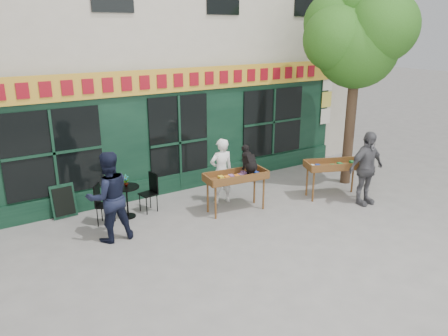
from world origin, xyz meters
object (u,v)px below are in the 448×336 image
(dog, at_px, (249,158))
(book_cart_right, at_px, (335,167))
(bistro_table, at_px, (127,195))
(book_cart_center, at_px, (236,179))
(woman, at_px, (221,171))
(man_left, at_px, (109,197))
(man_right, at_px, (366,168))

(dog, bearing_deg, book_cart_right, -7.76)
(bistro_table, bearing_deg, book_cart_center, -24.26)
(woman, distance_m, man_left, 3.10)
(man_right, bearing_deg, woman, 147.72)
(woman, relative_size, bistro_table, 2.21)
(dog, height_order, bistro_table, dog)
(woman, relative_size, man_right, 0.89)
(dog, distance_m, woman, 0.90)
(bistro_table, bearing_deg, book_cart_right, -18.64)
(dog, height_order, man_left, man_left)
(dog, distance_m, man_left, 3.43)
(book_cart_center, height_order, bistro_table, book_cart_center)
(woman, bearing_deg, man_left, 15.44)
(book_cart_right, bearing_deg, man_right, -46.11)
(book_cart_center, bearing_deg, dog, -1.76)
(book_cart_center, distance_m, book_cart_right, 2.75)
(man_right, xyz_separation_m, man_left, (-6.03, 1.55, 0.02))
(woman, distance_m, bistro_table, 2.41)
(man_left, bearing_deg, woman, -170.31)
(dog, bearing_deg, man_right, -20.59)
(book_cart_right, xyz_separation_m, man_left, (-5.73, 0.80, 0.14))
(book_cart_center, xyz_separation_m, man_left, (-3.06, 0.16, 0.14))
(bistro_table, bearing_deg, woman, -9.92)
(book_cart_center, distance_m, man_left, 3.06)
(dog, relative_size, woman, 0.36)
(woman, xyz_separation_m, man_left, (-3.06, -0.49, 0.12))
(book_cart_center, distance_m, man_right, 3.28)
(man_left, bearing_deg, dog, 177.06)
(book_cart_center, relative_size, bistro_table, 2.05)
(book_cart_right, bearing_deg, bistro_table, -176.55)
(dog, relative_size, book_cart_right, 0.37)
(bistro_table, bearing_deg, dog, -22.34)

